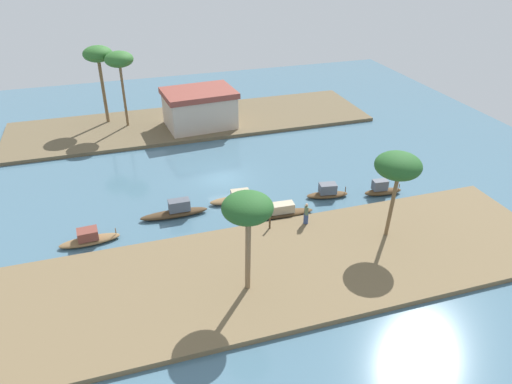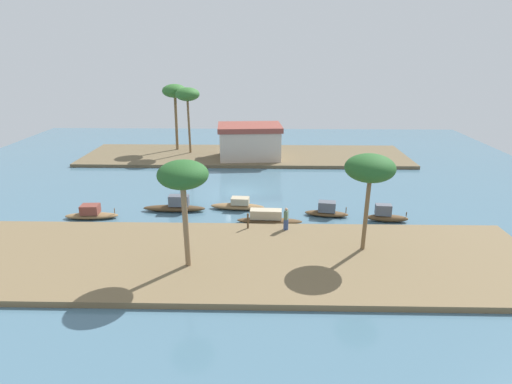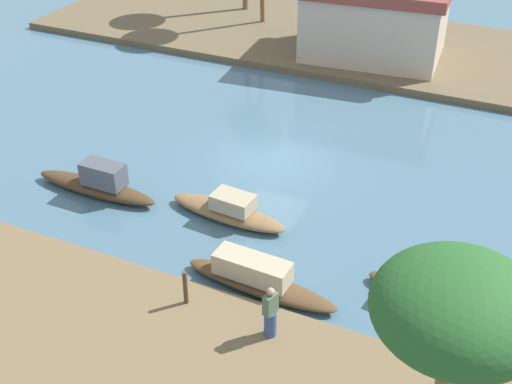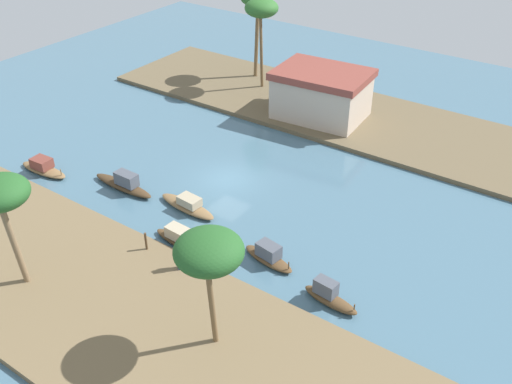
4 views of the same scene
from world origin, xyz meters
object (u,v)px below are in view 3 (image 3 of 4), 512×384
at_px(sampan_foreground, 423,288).
at_px(person_on_near_bank, 270,314).
at_px(sampan_open_hull, 257,278).
at_px(palm_tree_left_far, 458,311).
at_px(riverside_building, 375,18).
at_px(mooring_post, 185,288).
at_px(sampan_with_red_awning, 229,210).
at_px(sampan_with_tall_canopy, 98,184).

bearing_deg(sampan_foreground, person_on_near_bank, -124.56).
height_order(sampan_open_hull, person_on_near_bank, person_on_near_bank).
xyz_separation_m(palm_tree_left_far, riverside_building, (-8.42, 25.12, -3.52)).
height_order(sampan_foreground, sampan_open_hull, sampan_foreground).
bearing_deg(sampan_open_hull, riverside_building, 98.87).
distance_m(sampan_foreground, riverside_building, 19.55).
distance_m(person_on_near_bank, mooring_post, 2.81).
height_order(sampan_open_hull, mooring_post, mooring_post).
bearing_deg(sampan_open_hull, person_on_near_bank, -54.16).
distance_m(sampan_with_red_awning, person_on_near_bank, 6.40).
bearing_deg(palm_tree_left_far, riverside_building, 108.53).
distance_m(sampan_with_red_awning, riverside_building, 16.90).
distance_m(sampan_with_tall_canopy, mooring_post, 7.60).
bearing_deg(sampan_open_hull, sampan_foreground, 22.04).
xyz_separation_m(mooring_post, palm_tree_left_far, (7.76, -3.46, 4.98)).
height_order(mooring_post, palm_tree_left_far, palm_tree_left_far).
relative_size(sampan_foreground, palm_tree_left_far, 0.56).
xyz_separation_m(sampan_with_tall_canopy, riverside_building, (5.59, 17.38, 1.93)).
bearing_deg(sampan_with_red_awning, sampan_foreground, -6.45).
height_order(sampan_with_red_awning, riverside_building, riverside_building).
relative_size(person_on_near_bank, mooring_post, 1.47).
distance_m(sampan_with_tall_canopy, riverside_building, 18.36).
distance_m(mooring_post, palm_tree_left_far, 9.85).
bearing_deg(sampan_foreground, mooring_post, -141.95).
height_order(sampan_with_red_awning, person_on_near_bank, person_on_near_bank).
bearing_deg(mooring_post, riverside_building, 91.75).
relative_size(sampan_with_tall_canopy, sampan_open_hull, 1.02).
distance_m(sampan_with_tall_canopy, person_on_near_bank, 10.11).
distance_m(sampan_foreground, mooring_post, 7.21).
bearing_deg(palm_tree_left_far, sampan_with_tall_canopy, 151.07).
xyz_separation_m(person_on_near_bank, mooring_post, (-2.80, 0.17, -0.18)).
bearing_deg(mooring_post, sampan_foreground, 29.06).
bearing_deg(sampan_with_tall_canopy, sampan_foreground, -3.26).
relative_size(sampan_foreground, sampan_open_hull, 0.70).
height_order(sampan_foreground, sampan_with_tall_canopy, sampan_with_tall_canopy).
xyz_separation_m(sampan_with_tall_canopy, person_on_near_bank, (9.05, -4.46, 0.65)).
xyz_separation_m(person_on_near_bank, riverside_building, (-3.46, 21.84, 1.28)).
distance_m(person_on_near_bank, riverside_building, 22.15).
height_order(sampan_foreground, riverside_building, riverside_building).
distance_m(sampan_foreground, person_on_near_bank, 5.10).
bearing_deg(sampan_with_red_awning, mooring_post, -73.70).
relative_size(sampan_with_red_awning, palm_tree_left_far, 0.72).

